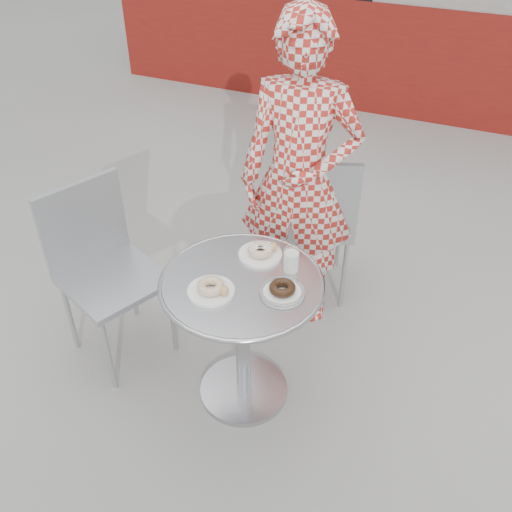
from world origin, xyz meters
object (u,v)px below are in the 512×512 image
at_px(bistro_table, 242,311).
at_px(milk_cup, 291,261).
at_px(plate_near, 212,289).
at_px(chair_left, 118,307).
at_px(chair_far, 309,247).
at_px(plate_checker, 282,291).
at_px(plate_far, 261,252).
at_px(seated_person, 299,180).

xyz_separation_m(bistro_table, milk_cup, (0.16, 0.15, 0.23)).
bearing_deg(plate_near, chair_left, 167.08).
height_order(chair_far, plate_checker, chair_far).
height_order(plate_far, plate_checker, plate_far).
bearing_deg(plate_far, plate_near, -106.08).
bearing_deg(seated_person, chair_left, -144.43).
xyz_separation_m(chair_far, seated_person, (-0.02, -0.19, 0.54)).
relative_size(chair_far, seated_person, 0.56).
bearing_deg(milk_cup, chair_left, -172.19).
bearing_deg(plate_checker, plate_near, -158.18).
bearing_deg(plate_checker, plate_far, 131.34).
relative_size(seated_person, plate_far, 8.54).
relative_size(chair_left, plate_far, 4.75).
relative_size(seated_person, milk_cup, 15.07).
height_order(seated_person, milk_cup, seated_person).
bearing_deg(plate_far, seated_person, 90.55).
height_order(bistro_table, seated_person, seated_person).
height_order(plate_near, plate_checker, plate_near).
height_order(plate_checker, milk_cup, milk_cup).
bearing_deg(seated_person, plate_far, -97.02).
xyz_separation_m(seated_person, plate_checker, (0.18, -0.71, -0.10)).
bearing_deg(plate_far, plate_checker, -48.66).
bearing_deg(plate_far, chair_left, -167.03).
relative_size(plate_near, plate_checker, 1.03).
bearing_deg(plate_checker, chair_far, 100.29).
xyz_separation_m(plate_checker, milk_cup, (-0.02, 0.16, 0.04)).
distance_m(chair_left, plate_far, 0.87).
relative_size(bistro_table, plate_far, 3.69).
relative_size(chair_far, milk_cup, 8.51).
relative_size(plate_near, milk_cup, 1.77).
distance_m(seated_person, plate_far, 0.51).
distance_m(plate_checker, milk_cup, 0.16).
bearing_deg(milk_cup, plate_far, 163.96).
xyz_separation_m(plate_near, plate_checker, (0.27, 0.11, -0.00)).
bearing_deg(chair_far, plate_near, 63.79).
height_order(plate_far, milk_cup, milk_cup).
distance_m(plate_far, milk_cup, 0.17).
bearing_deg(chair_left, chair_far, -16.57).
xyz_separation_m(bistro_table, plate_near, (-0.08, -0.11, 0.19)).
bearing_deg(bistro_table, chair_left, 177.59).
bearing_deg(bistro_table, plate_checker, -2.22).
bearing_deg(plate_far, bistro_table, -91.89).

